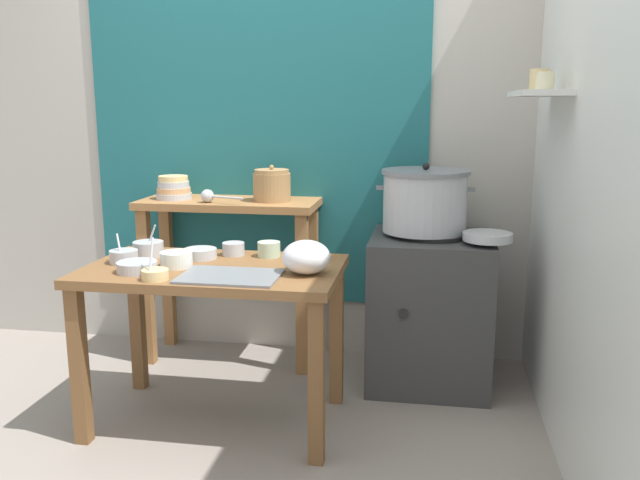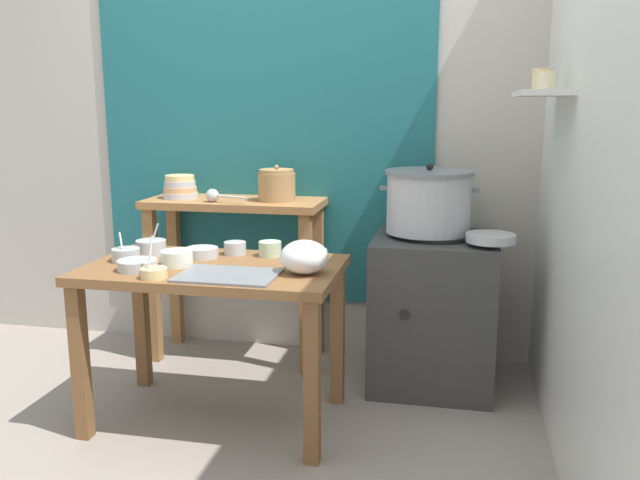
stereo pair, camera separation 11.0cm
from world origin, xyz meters
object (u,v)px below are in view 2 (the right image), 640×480
(bowl_stack_enamel, at_px, (180,188))
(plastic_bag, at_px, (304,257))
(prep_bowl_7, at_px, (154,272))
(serving_tray, at_px, (228,275))
(clay_pot, at_px, (277,185))
(ladle, at_px, (214,195))
(prep_bowl_4, at_px, (151,247))
(prep_bowl_0, at_px, (137,265))
(steamer_pot, at_px, (429,201))
(prep_bowl_8, at_px, (314,254))
(stove_block, at_px, (433,310))
(wide_pan, at_px, (491,238))
(prep_bowl_3, at_px, (235,248))
(prep_bowl_5, at_px, (126,254))
(prep_bowl_6, at_px, (270,248))
(prep_bowl_1, at_px, (202,252))
(prep_bowl_2, at_px, (177,258))
(back_shelf_table, at_px, (235,239))
(prep_table, at_px, (214,290))

(bowl_stack_enamel, xyz_separation_m, plastic_bag, (0.88, -0.79, -0.17))
(bowl_stack_enamel, height_order, prep_bowl_7, bowl_stack_enamel)
(serving_tray, bearing_deg, clay_pot, 92.67)
(ladle, relative_size, prep_bowl_4, 1.69)
(ladle, xyz_separation_m, prep_bowl_0, (-0.05, -0.78, -0.19))
(steamer_pot, xyz_separation_m, prep_bowl_8, (-0.48, -0.46, -0.19))
(stove_block, xyz_separation_m, ladle, (-1.16, 0.02, 0.55))
(wide_pan, relative_size, prep_bowl_3, 2.23)
(steamer_pot, height_order, bowl_stack_enamel, steamer_pot)
(prep_bowl_5, xyz_separation_m, prep_bowl_6, (0.60, 0.23, 0.01))
(prep_bowl_4, relative_size, prep_bowl_7, 0.88)
(prep_bowl_3, bearing_deg, clay_pot, 83.50)
(clay_pot, bearing_deg, ladle, -159.81)
(plastic_bag, xyz_separation_m, prep_bowl_4, (-0.78, 0.20, -0.03))
(stove_block, xyz_separation_m, wide_pan, (0.26, -0.16, 0.42))
(prep_bowl_1, distance_m, prep_bowl_2, 0.18)
(back_shelf_table, height_order, prep_bowl_4, back_shelf_table)
(stove_block, height_order, prep_bowl_3, same)
(ladle, height_order, prep_bowl_3, ladle)
(prep_bowl_7, bearing_deg, stove_block, 38.63)
(clay_pot, bearing_deg, prep_bowl_3, -96.50)
(prep_bowl_6, relative_size, prep_bowl_7, 0.63)
(prep_bowl_8, bearing_deg, bowl_stack_enamel, 147.43)
(wide_pan, bearing_deg, prep_bowl_7, -152.16)
(clay_pot, bearing_deg, plastic_bag, -67.29)
(plastic_bag, height_order, prep_bowl_7, prep_bowl_7)
(plastic_bag, xyz_separation_m, prep_bowl_5, (-0.83, 0.05, -0.04))
(back_shelf_table, distance_m, stove_block, 1.13)
(plastic_bag, bearing_deg, steamer_pot, 55.83)
(prep_bowl_6, bearing_deg, prep_bowl_3, 179.57)
(prep_bowl_7, bearing_deg, prep_bowl_6, 53.54)
(plastic_bag, relative_size, prep_bowl_5, 1.56)
(stove_block, height_order, steamer_pot, steamer_pot)
(prep_bowl_4, xyz_separation_m, prep_bowl_8, (0.77, 0.03, -0.01))
(ladle, bearing_deg, back_shelf_table, 57.72)
(serving_tray, distance_m, prep_bowl_1, 0.38)
(steamer_pot, height_order, plastic_bag, steamer_pot)
(back_shelf_table, relative_size, clay_pot, 4.82)
(prep_table, height_order, back_shelf_table, back_shelf_table)
(prep_bowl_5, bearing_deg, prep_bowl_1, 24.97)
(clay_pot, height_order, prep_bowl_7, clay_pot)
(prep_table, bearing_deg, prep_bowl_8, 23.18)
(prep_bowl_2, height_order, prep_bowl_6, prep_bowl_6)
(steamer_pot, height_order, prep_bowl_7, steamer_pot)
(clay_pot, relative_size, prep_bowl_4, 1.37)
(prep_bowl_0, xyz_separation_m, prep_bowl_2, (0.13, 0.11, 0.01))
(prep_bowl_7, bearing_deg, prep_bowl_1, 82.45)
(prep_bowl_3, bearing_deg, stove_block, 23.48)
(back_shelf_table, relative_size, prep_bowl_3, 9.34)
(ladle, xyz_separation_m, prep_bowl_6, (0.42, -0.41, -0.18))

